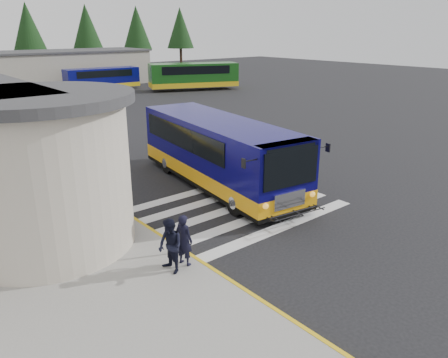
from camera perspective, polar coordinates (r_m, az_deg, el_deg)
ground at (r=18.03m, az=0.57°, el=-2.73°), size 140.00×140.00×0.00m
curb_strip at (r=19.25m, az=-16.59°, el=-1.86°), size 0.12×34.00×0.16m
crosswalk at (r=17.16m, az=1.03°, el=-3.87°), size 8.00×5.35×0.01m
depot_building at (r=57.47m, az=-23.21°, el=13.00°), size 26.40×8.40×4.20m
tree_line at (r=65.05m, az=-25.75°, el=17.36°), size 58.40×4.40×10.00m
transit_bus at (r=19.28m, az=-0.67°, el=3.18°), size 4.56×10.77×2.97m
pedestrian_a at (r=12.74m, az=-5.25°, el=-7.91°), size 0.52×0.65×1.56m
pedestrian_b at (r=12.40m, az=-7.03°, el=-8.71°), size 0.62×0.79×1.60m
bollard at (r=13.50m, az=-5.76°, el=-7.63°), size 0.08×0.08×1.00m
far_bus_a at (r=52.75m, az=-15.65°, el=12.61°), size 8.39×2.90×2.13m
far_bus_b at (r=51.23m, az=-4.00°, el=13.40°), size 10.30×6.32×2.57m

